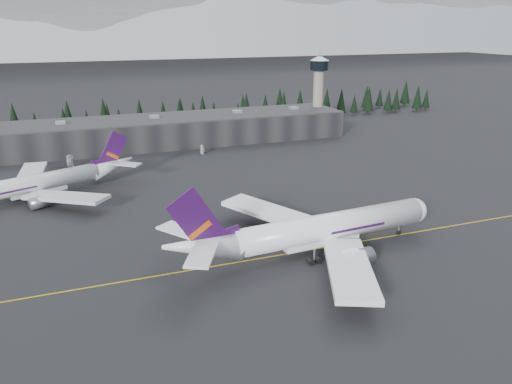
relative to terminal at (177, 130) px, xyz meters
name	(u,v)px	position (x,y,z in m)	size (l,w,h in m)	color
ground	(284,250)	(0.00, -125.00, -6.30)	(1400.00, 1400.00, 0.00)	black
taxiline	(288,254)	(0.00, -127.00, -6.29)	(400.00, 0.40, 0.02)	gold
terminal	(177,130)	(0.00, 0.00, 0.00)	(160.00, 30.00, 12.60)	black
control_tower	(319,85)	(75.00, 3.00, 17.11)	(10.00, 10.00, 37.70)	gray
treeline	(162,115)	(0.00, 37.00, 1.20)	(360.00, 20.00, 15.00)	black
mountain_ridge	(85,51)	(0.00, 875.00, -6.30)	(4400.00, 900.00, 420.00)	white
jet_main	(309,231)	(4.85, -128.69, -0.32)	(72.13, 66.41, 21.20)	white
jet_parked	(45,182)	(-55.84, -60.88, -1.12)	(60.08, 53.53, 18.35)	silver
gse_vehicle_a	(70,166)	(-47.95, -26.91, -5.58)	(2.40, 5.21, 1.45)	silver
gse_vehicle_b	(203,153)	(5.81, -24.67, -5.58)	(1.70, 4.22, 1.44)	silver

